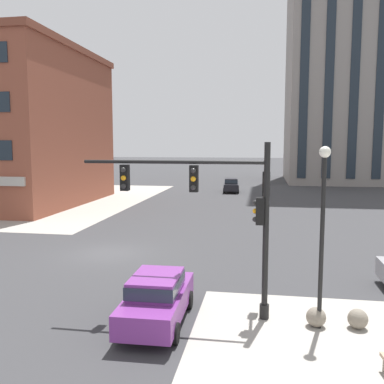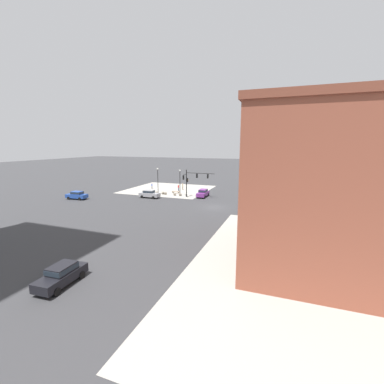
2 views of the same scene
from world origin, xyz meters
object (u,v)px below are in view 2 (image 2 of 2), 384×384
object	(u,v)px
bollard_sphere_curb_d	(163,193)
street_lamp_mid_sidewalk	(158,178)
bollard_sphere_curb_c	(165,193)
pedestrian_at_curb	(152,185)
bench_near_signal	(176,192)
car_cross_westbound	(203,193)
car_main_southbound_near	(337,218)
bollard_sphere_curb_b	(175,194)
bollard_sphere_curb_e	(157,193)
traffic_signal_main	(191,180)
car_main_northbound_far	(149,194)
pedestrian_near_bench	(178,187)
bollard_sphere_curb_a	(180,194)
car_cross_eastbound	(77,195)
street_lamp_corner_near	(180,180)
bollard_sphere_curb_f	(149,192)
car_main_northbound_near	(61,274)
pedestrian_walking_east	(183,186)

from	to	relation	value
bollard_sphere_curb_d	street_lamp_mid_sidewalk	bearing A→B (deg)	33.14
bollard_sphere_curb_c	pedestrian_at_curb	bearing A→B (deg)	-41.19
bench_near_signal	car_cross_westbound	xyz separation A→B (m)	(-7.35, 1.97, 0.59)
bench_near_signal	car_main_southbound_near	size ratio (longest dim) A/B	0.41
bollard_sphere_curb_b	bollard_sphere_curb_e	bearing A→B (deg)	-0.97
traffic_signal_main	car_main_northbound_far	xyz separation A→B (m)	(8.25, 3.74, -2.87)
bollard_sphere_curb_c	pedestrian_near_bench	bearing A→B (deg)	-99.16
bollard_sphere_curb_c	car_main_southbound_near	bearing A→B (deg)	161.12
bollard_sphere_curb_a	bollard_sphere_curb_c	world-z (taller)	same
car_cross_eastbound	pedestrian_at_curb	bearing A→B (deg)	-116.04
bench_near_signal	street_lamp_corner_near	xyz separation A→B (m)	(-2.14, 2.49, 3.29)
bollard_sphere_curb_b	pedestrian_near_bench	xyz separation A→B (m)	(1.55, -5.71, 0.61)
bollard_sphere_curb_b	bollard_sphere_curb_f	size ratio (longest dim) A/B	1.00
bollard_sphere_curb_d	bollard_sphere_curb_e	world-z (taller)	same
bollard_sphere_curb_b	bollard_sphere_curb_e	xyz separation A→B (m)	(4.57, -0.08, 0.00)
bollard_sphere_curb_f	bollard_sphere_curb_d	bearing A→B (deg)	-174.47
street_lamp_corner_near	car_main_northbound_far	xyz separation A→B (m)	(5.26, 4.42, -2.70)
bollard_sphere_curb_d	car_main_southbound_near	xyz separation A→B (m)	(-33.73, 11.39, 0.60)
traffic_signal_main	car_main_northbound_near	size ratio (longest dim) A/B	1.43
bollard_sphere_curb_a	bollard_sphere_curb_c	size ratio (longest dim) A/B	1.00
traffic_signal_main	bollard_sphere_curb_e	distance (m)	9.45
pedestrian_at_curb	bollard_sphere_curb_c	bearing A→B (deg)	138.81
bollard_sphere_curb_f	street_lamp_mid_sidewalk	size ratio (longest dim) A/B	0.10
car_main_northbound_near	street_lamp_mid_sidewalk	bearing A→B (deg)	-73.87
bollard_sphere_curb_f	pedestrian_near_bench	size ratio (longest dim) A/B	0.39
bollard_sphere_curb_c	pedestrian_walking_east	world-z (taller)	pedestrian_walking_east
bollard_sphere_curb_d	car_main_southbound_near	bearing A→B (deg)	161.34
car_main_northbound_far	street_lamp_corner_near	bearing A→B (deg)	-139.99
traffic_signal_main	bollard_sphere_curb_f	world-z (taller)	traffic_signal_main
traffic_signal_main	bench_near_signal	size ratio (longest dim) A/B	3.51
bollard_sphere_curb_a	bollard_sphere_curb_b	bearing A→B (deg)	3.21
pedestrian_near_bench	pedestrian_walking_east	size ratio (longest dim) A/B	0.95
traffic_signal_main	car_cross_westbound	bearing A→B (deg)	-151.65
car_main_southbound_near	pedestrian_walking_east	bearing A→B (deg)	-29.96
bollard_sphere_curb_e	bench_near_signal	xyz separation A→B (m)	(-3.65, -2.58, 0.01)
bollard_sphere_curb_a	car_main_northbound_far	size ratio (longest dim) A/B	0.14
traffic_signal_main	bollard_sphere_curb_f	bearing A→B (deg)	-2.74
street_lamp_corner_near	bench_near_signal	bearing A→B (deg)	-49.30
pedestrian_walking_east	bollard_sphere_curb_a	bearing A→B (deg)	108.25
bollard_sphere_curb_c	street_lamp_corner_near	world-z (taller)	street_lamp_corner_near
bollard_sphere_curb_e	pedestrian_at_curb	xyz separation A→B (m)	(4.65, -6.12, 0.56)
traffic_signal_main	car_main_northbound_far	bearing A→B (deg)	24.39
bench_near_signal	street_lamp_mid_sidewalk	world-z (taller)	street_lamp_mid_sidewalk
bollard_sphere_curb_c	pedestrian_at_curb	world-z (taller)	pedestrian_at_curb
bollard_sphere_curb_b	bollard_sphere_curb_e	distance (m)	4.57
street_lamp_corner_near	car_main_northbound_near	world-z (taller)	street_lamp_corner_near
car_main_southbound_near	street_lamp_mid_sidewalk	bearing A→B (deg)	-17.31
bollard_sphere_curb_b	pedestrian_at_curb	world-z (taller)	pedestrian_at_curb
car_cross_westbound	pedestrian_near_bench	bearing A→B (deg)	-32.14
bench_near_signal	pedestrian_at_curb	xyz separation A→B (m)	(8.29, -3.53, 0.55)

